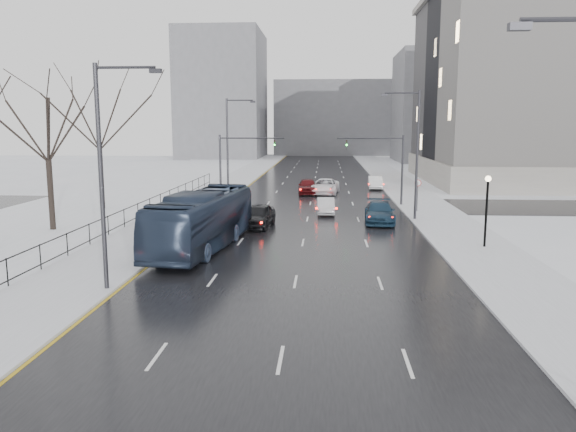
% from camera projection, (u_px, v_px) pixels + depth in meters
% --- Properties ---
extents(road, '(16.00, 150.00, 0.04)m').
position_uv_depth(road, '(313.00, 190.00, 64.10)').
color(road, black).
rests_on(road, ground).
extents(cross_road, '(130.00, 10.00, 0.04)m').
position_uv_depth(cross_road, '(310.00, 205.00, 52.29)').
color(cross_road, black).
rests_on(cross_road, ground).
extents(sidewalk_left, '(5.00, 150.00, 0.16)m').
position_uv_depth(sidewalk_left, '(222.00, 189.00, 64.78)').
color(sidewalk_left, silver).
rests_on(sidewalk_left, ground).
extents(sidewalk_right, '(5.00, 150.00, 0.16)m').
position_uv_depth(sidewalk_right, '(406.00, 190.00, 63.41)').
color(sidewalk_right, silver).
rests_on(sidewalk_right, ground).
extents(park_strip, '(14.00, 150.00, 0.12)m').
position_uv_depth(park_strip, '(142.00, 189.00, 65.40)').
color(park_strip, white).
rests_on(park_strip, ground).
extents(tree_park_d, '(8.75, 8.75, 12.50)m').
position_uv_depth(tree_park_d, '(53.00, 231.00, 39.66)').
color(tree_park_d, black).
rests_on(tree_park_d, ground).
extents(tree_park_e, '(9.45, 9.45, 13.50)m').
position_uv_depth(tree_park_e, '(103.00, 210.00, 49.53)').
color(tree_park_e, black).
rests_on(tree_park_e, ground).
extents(iron_fence, '(0.06, 70.00, 1.30)m').
position_uv_depth(iron_fence, '(96.00, 229.00, 35.26)').
color(iron_fence, black).
rests_on(iron_fence, sidewalk_left).
extents(streetlight_r_mid, '(2.95, 0.25, 10.00)m').
position_uv_depth(streetlight_r_mid, '(414.00, 149.00, 42.98)').
color(streetlight_r_mid, '#2D2D33').
rests_on(streetlight_r_mid, ground).
extents(streetlight_l_near, '(2.95, 0.25, 10.00)m').
position_uv_depth(streetlight_l_near, '(106.00, 167.00, 24.34)').
color(streetlight_l_near, '#2D2D33').
rests_on(streetlight_l_near, ground).
extents(streetlight_l_far, '(2.95, 0.25, 10.00)m').
position_uv_depth(streetlight_l_far, '(230.00, 143.00, 55.86)').
color(streetlight_l_far, '#2D2D33').
rests_on(streetlight_l_far, ground).
extents(lamppost_r_mid, '(0.36, 0.36, 4.28)m').
position_uv_depth(lamppost_r_mid, '(487.00, 201.00, 33.37)').
color(lamppost_r_mid, black).
rests_on(lamppost_r_mid, sidewalk_right).
extents(mast_signal_right, '(6.10, 0.33, 6.50)m').
position_uv_depth(mast_signal_right, '(391.00, 161.00, 51.15)').
color(mast_signal_right, '#2D2D33').
rests_on(mast_signal_right, ground).
extents(mast_signal_left, '(6.10, 0.33, 6.50)m').
position_uv_depth(mast_signal_left, '(232.00, 161.00, 52.10)').
color(mast_signal_left, '#2D2D33').
rests_on(mast_signal_left, ground).
extents(no_uturn_sign, '(0.60, 0.06, 2.70)m').
position_uv_depth(no_uturn_sign, '(418.00, 186.00, 47.38)').
color(no_uturn_sign, '#2D2D33').
rests_on(no_uturn_sign, sidewalk_right).
extents(bldg_far_right, '(24.00, 20.00, 22.00)m').
position_uv_depth(bldg_far_right, '(456.00, 107.00, 114.69)').
color(bldg_far_right, slate).
rests_on(bldg_far_right, ground).
extents(bldg_far_left, '(18.00, 22.00, 28.00)m').
position_uv_depth(bldg_far_left, '(223.00, 95.00, 127.31)').
color(bldg_far_left, slate).
rests_on(bldg_far_left, ground).
extents(bldg_far_center, '(30.00, 18.00, 18.00)m').
position_uv_depth(bldg_far_center, '(336.00, 118.00, 141.19)').
color(bldg_far_center, slate).
rests_on(bldg_far_center, ground).
extents(bus, '(4.38, 12.75, 3.48)m').
position_uv_depth(bus, '(203.00, 220.00, 33.55)').
color(bus, '#243147').
rests_on(bus, road).
extents(sedan_center_near, '(2.52, 5.10, 1.67)m').
position_uv_depth(sedan_center_near, '(258.00, 216.00, 40.82)').
color(sedan_center_near, black).
rests_on(sedan_center_near, road).
extents(sedan_right_near, '(1.52, 4.10, 1.34)m').
position_uv_depth(sedan_right_near, '(326.00, 206.00, 46.87)').
color(sedan_right_near, silver).
rests_on(sedan_right_near, road).
extents(sedan_right_cross, '(3.32, 6.10, 1.62)m').
position_uv_depth(sedan_right_cross, '(325.00, 186.00, 60.48)').
color(sedan_right_cross, white).
rests_on(sedan_right_cross, road).
extents(sedan_right_far, '(2.49, 5.55, 1.58)m').
position_uv_depth(sedan_right_far, '(380.00, 212.00, 42.68)').
color(sedan_right_far, '#172F46').
rests_on(sedan_right_far, road).
extents(sedan_center_far, '(2.27, 5.06, 1.69)m').
position_uv_depth(sedan_center_far, '(308.00, 186.00, 60.40)').
color(sedan_center_far, '#500D10').
rests_on(sedan_center_far, road).
extents(sedan_right_distant, '(1.69, 4.50, 1.47)m').
position_uv_depth(sedan_right_distant, '(375.00, 183.00, 65.21)').
color(sedan_right_distant, white).
rests_on(sedan_right_distant, road).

